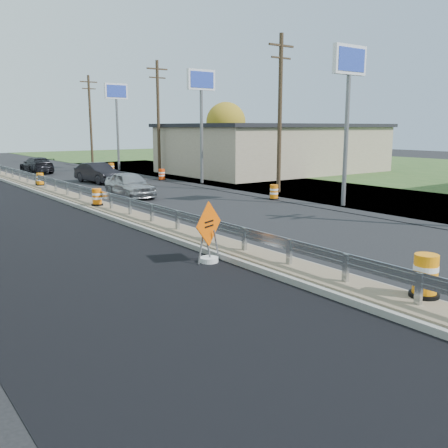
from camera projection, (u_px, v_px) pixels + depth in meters
ground at (208, 245)px, 17.14m from camera, size 140.00×140.00×0.00m
grass_verge_far at (431, 174)px, 42.50m from camera, size 40.00×120.00×0.03m
milled_overlay at (2, 217)px, 22.48m from camera, size 7.20×120.00×0.01m
median at (111, 211)px, 23.44m from camera, size 1.60×55.00×0.23m
guardrail at (102, 196)px, 24.11m from camera, size 0.10×46.15×0.72m
retail_building_near at (274, 148)px, 44.75m from camera, size 18.50×12.50×4.27m
pylon_sign_south at (349, 75)px, 24.38m from camera, size 2.20×0.30×7.90m
pylon_sign_mid at (201, 91)px, 34.66m from camera, size 2.20×0.30×7.90m
pylon_sign_north at (116, 99)px, 45.72m from camera, size 2.20×0.30×7.90m
utility_pole_smid at (280, 111)px, 30.00m from camera, size 1.90×0.26×9.40m
utility_pole_nmid at (158, 116)px, 41.86m from camera, size 1.90×0.26×9.40m
utility_pole_north at (90, 118)px, 53.71m from camera, size 1.90×0.26×9.40m
tree_far_yellow at (226, 122)px, 58.27m from camera, size 4.62×4.62×6.86m
caution_sign at (209, 247)px, 14.85m from camera, size 1.24×0.57×1.85m
barrel_median_near at (425, 277)px, 11.16m from camera, size 0.67×0.67×0.98m
barrel_median_mid at (97, 197)px, 24.26m from camera, size 0.56×0.56×0.82m
barrel_median_far at (40, 179)px, 32.63m from camera, size 0.55×0.55×0.80m
barrel_shoulder_near at (274, 192)px, 27.83m from camera, size 0.57×0.57×0.83m
barrel_shoulder_mid at (162, 175)px, 37.85m from camera, size 0.59×0.59×0.86m
barrel_shoulder_far at (111, 168)px, 43.55m from camera, size 0.61×0.61×0.89m
car_silver at (130, 185)px, 28.74m from camera, size 1.85×4.32×1.45m
car_dark_mid at (98, 173)px, 36.12m from camera, size 2.11×4.56×1.45m
car_dark_far at (37, 165)px, 43.78m from camera, size 1.99×4.85×1.40m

